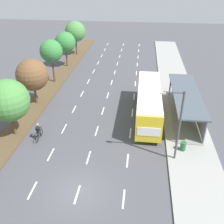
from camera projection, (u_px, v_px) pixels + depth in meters
The scene contains 16 objects.
ground_plane at pixel (78, 191), 19.31m from camera, with size 140.00×140.00×0.00m, color #4C4C51.
median_strip at pixel (55, 83), 37.40m from camera, with size 2.60×52.00×0.12m, color brown.
sidewalk_right at pixel (176, 88), 35.57m from camera, with size 4.50×52.00×0.15m, color #9E9E99.
lane_divider_left at pixel (85, 87), 36.09m from camera, with size 0.14×49.06×0.01m.
lane_divider_center at pixel (110, 89), 35.73m from camera, with size 0.14×49.06×0.01m.
lane_divider_right at pixel (135, 90), 35.37m from camera, with size 0.14×49.06×0.01m.
bus_shelter at pixel (188, 103), 27.98m from camera, with size 2.90×11.33×2.86m.
bus at pixel (149, 100), 28.01m from camera, with size 2.54×11.29×3.37m.
cyclist at pixel (38, 132), 24.87m from camera, with size 0.46×1.82×1.71m.
median_tree_second at pixel (8, 101), 23.94m from camera, with size 4.08×4.08×5.83m.
median_tree_third at pixel (32, 75), 29.98m from camera, with size 3.81×3.81×5.57m.
median_tree_fourth at pixel (51, 51), 35.48m from camera, with size 3.19×3.19×6.13m.
median_tree_fifth at pixel (65, 42), 41.65m from camera, with size 3.38×3.38×5.73m.
median_tree_farthest at pixel (75, 32), 47.46m from camera, with size 3.81×3.81×6.20m.
streetlight at pixel (178, 122), 20.64m from camera, with size 1.91×0.24×6.50m.
trash_bin at pixel (183, 146), 23.26m from camera, with size 0.52×0.52×0.85m, color #286B38.
Camera 1 is at (4.21, -13.39, 14.80)m, focal length 40.78 mm.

